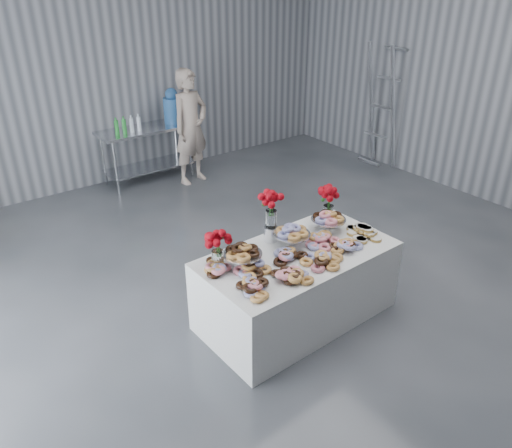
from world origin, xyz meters
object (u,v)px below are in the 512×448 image
Objects in this scene: water_jug at (172,107)px; person at (191,127)px; display_table at (297,285)px; prep_table at (147,145)px; stepladder at (382,107)px.

person is (0.08, -0.41, -0.25)m from water_jug.
person reaches higher than water_jug.
display_table is at bearing -102.60° from water_jug.
display_table is 1.27× the size of prep_table.
display_table is 4.64m from stepladder.
prep_table is 3.95m from stepladder.
stepladder is at bearing -37.55° from person.
prep_table is 2.71× the size of water_jug.
prep_table is 0.83× the size of person.
water_jug is 0.49m from person.
prep_table is at bearing 84.10° from display_table.
display_table is 4.19m from prep_table.
water_jug is at bearing -0.00° from prep_table.
stepladder is at bearing -30.70° from water_jug.
person is at bearing 154.90° from stepladder.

